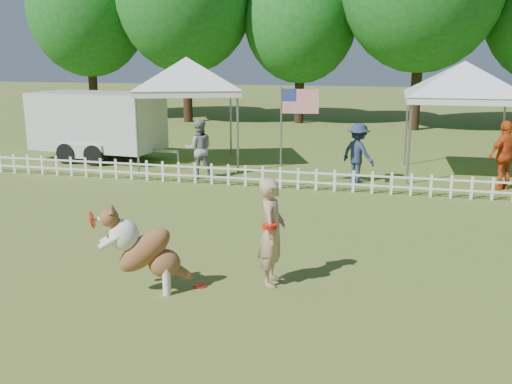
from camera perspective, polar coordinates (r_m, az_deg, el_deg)
ground at (r=9.18m, az=-2.12°, el=-9.62°), size 120.00×120.00×0.00m
picket_fence at (r=15.63m, az=5.13°, el=1.29°), size 22.00×0.08×0.60m
handler at (r=9.07m, az=1.62°, el=-4.01°), size 0.46×0.66×1.75m
dog at (r=8.93m, az=-10.94°, el=-5.74°), size 1.42×0.94×1.40m
frisbee_on_turf at (r=9.30m, az=-5.61°, el=-9.30°), size 0.29×0.29×0.02m
canopy_tent_left at (r=19.26m, az=-6.85°, el=7.88°), size 4.32×4.32×3.46m
canopy_tent_right at (r=18.22m, az=19.75°, el=6.71°), size 3.34×3.34×3.36m
cargo_trailer at (r=20.83m, az=-15.54°, el=6.43°), size 5.62×2.84×2.39m
flag_pole at (r=15.59m, az=2.51°, el=5.39°), size 1.08×0.21×2.79m
spectator_a at (r=17.13m, az=-5.72°, el=4.31°), size 1.04×0.94×1.75m
spectator_b at (r=16.69m, az=10.16°, el=3.85°), size 1.26×1.17×1.71m
spectator_c at (r=16.94m, az=23.62°, el=3.38°), size 1.15×1.06×1.89m
tree_far_left at (r=34.81m, az=-16.38°, el=16.17°), size 6.60×6.60×11.00m
tree_left at (r=31.80m, az=-7.09°, el=17.80°), size 7.40×7.40×12.00m
tree_center_left at (r=31.08m, az=4.46°, el=15.92°), size 6.00×6.00×9.80m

